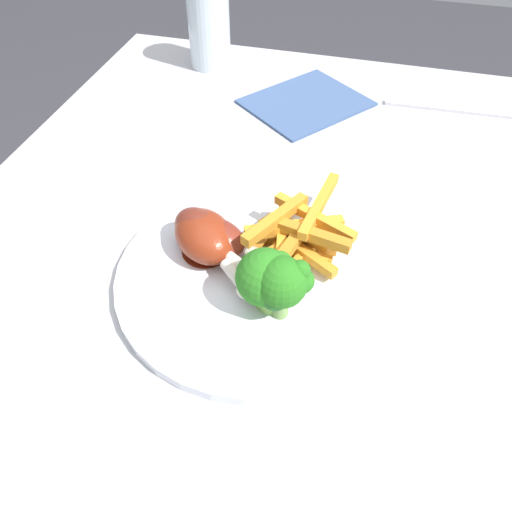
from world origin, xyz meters
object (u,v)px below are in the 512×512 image
carrot_fries_pile (295,233)px  chicken_drumstick_near (207,239)px  dining_table (241,337)px  broccoli_floret_middle (272,283)px  dinner_plate (256,273)px  chicken_drumstick_extra (218,240)px  fork (449,109)px  broccoli_floret_back (279,280)px  chicken_drumstick_far (205,234)px  water_glass (209,26)px  broccoli_floret_front (268,277)px

carrot_fries_pile → chicken_drumstick_near: carrot_fries_pile is taller
dining_table → broccoli_floret_middle: 0.17m
dinner_plate → chicken_drumstick_extra: (-0.01, -0.04, 0.03)m
carrot_fries_pile → fork: 0.40m
broccoli_floret_back → dining_table: bearing=-129.2°
chicken_drumstick_near → chicken_drumstick_far: size_ratio=1.00×
dinner_plate → broccoli_floret_back: (0.05, 0.03, 0.05)m
fork → water_glass: (-0.05, -0.39, 0.06)m
chicken_drumstick_extra → water_glass: (-0.44, -0.16, 0.03)m
broccoli_floret_middle → chicken_drumstick_far: bearing=-124.7°
dining_table → chicken_drumstick_far: 0.15m
chicken_drumstick_extra → water_glass: water_glass is taller
chicken_drumstick_far → water_glass: (-0.44, -0.14, 0.03)m
chicken_drumstick_near → broccoli_floret_back: bearing=58.2°
chicken_drumstick_near → fork: 0.47m
broccoli_floret_back → water_glass: (-0.50, -0.23, 0.01)m
chicken_drumstick_near → chicken_drumstick_far: (-0.01, -0.00, 0.00)m
dinner_plate → fork: (-0.40, 0.19, -0.00)m
carrot_fries_pile → chicken_drumstick_near: size_ratio=1.28×
chicken_drumstick_near → dining_table: bearing=70.9°
broccoli_floret_front → chicken_drumstick_far: broccoli_floret_front is taller
broccoli_floret_front → chicken_drumstick_extra: broccoli_floret_front is taller
dining_table → water_glass: 0.52m
dining_table → chicken_drumstick_far: (-0.02, -0.04, 0.14)m
broccoli_floret_front → chicken_drumstick_near: 0.09m
broccoli_floret_back → fork: bearing=160.4°
broccoli_floret_middle → broccoli_floret_back: 0.01m
dining_table → chicken_drumstick_near: chicken_drumstick_near is taller
water_glass → carrot_fries_pile: bearing=29.4°
dining_table → broccoli_floret_middle: size_ratio=17.53×
dinner_plate → water_glass: (-0.45, -0.20, 0.06)m
chicken_drumstick_near → chicken_drumstick_extra: bearing=107.2°
broccoli_floret_back → water_glass: 0.55m
broccoli_floret_back → chicken_drumstick_near: broccoli_floret_back is taller
broccoli_floret_middle → chicken_drumstick_extra: (-0.06, -0.07, -0.02)m
chicken_drumstick_extra → fork: chicken_drumstick_extra is taller
carrot_fries_pile → chicken_drumstick_extra: (0.03, -0.08, -0.00)m
dinner_plate → broccoli_floret_front: bearing=28.0°
dining_table → broccoli_floret_back: (0.04, 0.05, 0.17)m
broccoli_floret_middle → chicken_drumstick_extra: broccoli_floret_middle is taller
chicken_drumstick_far → carrot_fries_pile: bearing=105.6°
broccoli_floret_front → chicken_drumstick_extra: bearing=-129.1°
dining_table → chicken_drumstick_extra: size_ratio=8.45×
broccoli_floret_back → water_glass: bearing=-154.8°
water_glass → dinner_plate: bearing=23.9°
broccoli_floret_back → carrot_fries_pile: (-0.09, -0.00, -0.02)m
broccoli_floret_middle → chicken_drumstick_far: broccoli_floret_middle is taller
dining_table → broccoli_floret_front: broccoli_floret_front is taller
dining_table → dinner_plate: (-0.00, 0.02, 0.12)m
broccoli_floret_back → fork: size_ratio=0.37×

